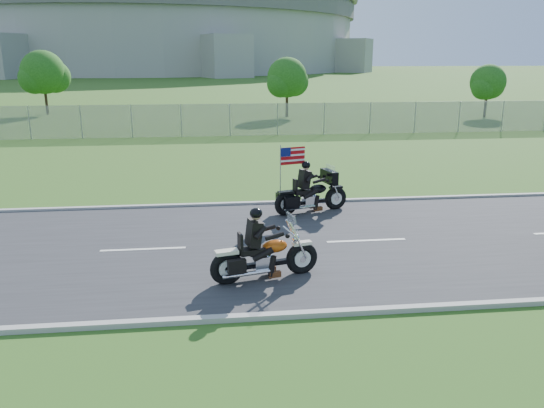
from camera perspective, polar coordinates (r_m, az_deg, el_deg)
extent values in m
plane|color=#38541A|center=(14.21, -5.63, -4.70)|extent=(420.00, 420.00, 0.00)
cube|color=#28282B|center=(14.20, -5.64, -4.63)|extent=(120.00, 8.00, 0.04)
cube|color=#9E9B93|center=(18.04, -5.86, -0.06)|extent=(120.00, 0.18, 0.12)
cube|color=#9E9B93|center=(10.49, -5.24, -12.20)|extent=(120.00, 0.18, 0.12)
cube|color=gray|center=(33.90, -14.86, 8.60)|extent=(60.00, 0.03, 2.00)
cylinder|color=#A3A099|center=(184.46, -13.21, 17.02)|extent=(130.00, 130.00, 20.00)
cylinder|color=#605E5B|center=(184.78, -13.35, 19.18)|extent=(132.00, 132.00, 4.00)
cylinder|color=#382316|center=(43.89, 1.61, 11.00)|extent=(0.22, 0.22, 2.52)
sphere|color=#1F4913|center=(43.78, 1.63, 13.46)|extent=(3.20, 3.20, 3.20)
sphere|color=#1F4913|center=(44.36, 2.38, 13.02)|extent=(2.40, 2.40, 2.40)
sphere|color=#1F4913|center=(43.33, 0.95, 12.84)|extent=(2.24, 2.24, 2.24)
cylinder|color=#382316|center=(49.44, -23.15, 10.47)|extent=(0.22, 0.22, 2.80)
sphere|color=#1F4913|center=(49.33, -23.41, 12.89)|extent=(3.60, 3.60, 3.60)
sphere|color=#1F4913|center=(49.67, -22.37, 12.54)|extent=(2.70, 2.70, 2.70)
sphere|color=#1F4913|center=(49.10, -24.22, 12.20)|extent=(2.52, 2.52, 2.52)
cylinder|color=#382316|center=(47.01, 21.99, 10.03)|extent=(0.22, 0.22, 2.24)
sphere|color=#1F4913|center=(46.90, 22.21, 12.06)|extent=(2.80, 2.80, 2.80)
sphere|color=#1F4913|center=(47.55, 22.53, 11.68)|extent=(2.10, 2.10, 2.10)
sphere|color=#1F4913|center=(46.38, 21.82, 11.57)|extent=(1.96, 1.96, 1.96)
torus|color=black|center=(12.39, 3.21, -5.83)|extent=(0.80, 0.36, 0.78)
torus|color=black|center=(11.85, -4.86, -6.90)|extent=(0.80, 0.36, 0.78)
ellipsoid|color=#BE4C0D|center=(12.02, 0.31, -4.55)|extent=(0.65, 0.46, 0.30)
cube|color=black|center=(11.87, -2.19, -5.05)|extent=(0.64, 0.44, 0.13)
cube|color=black|center=(11.75, -1.96, -3.15)|extent=(0.34, 0.47, 0.58)
sphere|color=black|center=(11.62, -1.73, -1.01)|extent=(0.34, 0.34, 0.28)
cube|color=silver|center=(12.00, 2.21, -2.05)|extent=(0.15, 0.48, 0.42)
torus|color=black|center=(17.54, 6.85, 0.62)|extent=(0.80, 0.40, 0.78)
torus|color=black|center=(16.75, 1.51, 0.01)|extent=(0.80, 0.40, 0.78)
ellipsoid|color=black|center=(17.13, 4.96, 1.62)|extent=(0.66, 0.49, 0.29)
cube|color=black|center=(16.90, 3.31, 1.31)|extent=(0.64, 0.47, 0.13)
cube|color=black|center=(16.83, 3.49, 2.68)|extent=(0.36, 0.47, 0.58)
sphere|color=black|center=(16.75, 3.68, 4.21)|extent=(0.35, 0.35, 0.28)
cube|color=black|center=(17.23, 6.17, 2.94)|extent=(0.46, 0.87, 0.42)
cube|color=#B70C11|center=(16.73, 2.24, 5.20)|extent=(0.81, 0.26, 0.55)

